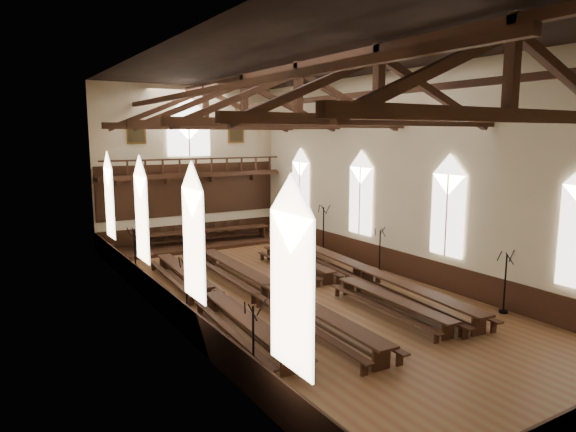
{
  "coord_description": "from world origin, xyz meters",
  "views": [
    {
      "loc": [
        -11.73,
        -18.42,
        6.9
      ],
      "look_at": [
        0.41,
        1.5,
        3.22
      ],
      "focal_mm": 32.0,
      "sensor_mm": 36.0,
      "label": 1
    }
  ],
  "objects_px": {
    "refectory_row_a": "(210,294)",
    "candelabrum_right_mid": "(380,258)",
    "refectory_row_d": "(363,271)",
    "candelabrum_right_near": "(504,294)",
    "candelabrum_left_mid": "(187,305)",
    "refectory_row_c": "(338,279)",
    "candelabrum_left_far": "(136,264)",
    "refectory_row_b": "(271,289)",
    "high_table": "(204,232)",
    "candelabrum_left_near": "(254,360)",
    "dais": "(204,244)",
    "candelabrum_right_far": "(323,238)"
  },
  "relations": [
    {
      "from": "candelabrum_right_near",
      "to": "dais",
      "type": "bearing_deg",
      "value": 106.63
    },
    {
      "from": "refectory_row_d",
      "to": "candelabrum_left_mid",
      "type": "distance_m",
      "value": 9.08
    },
    {
      "from": "high_table",
      "to": "candelabrum_left_near",
      "type": "distance_m",
      "value": 18.76
    },
    {
      "from": "refectory_row_c",
      "to": "candelabrum_left_mid",
      "type": "bearing_deg",
      "value": -174.23
    },
    {
      "from": "refectory_row_c",
      "to": "candelabrum_right_mid",
      "type": "distance_m",
      "value": 3.95
    },
    {
      "from": "refectory_row_d",
      "to": "high_table",
      "type": "distance_m",
      "value": 12.12
    },
    {
      "from": "refectory_row_d",
      "to": "candelabrum_right_mid",
      "type": "distance_m",
      "value": 2.4
    },
    {
      "from": "refectory_row_b",
      "to": "refectory_row_c",
      "type": "height_order",
      "value": "refectory_row_b"
    },
    {
      "from": "candelabrum_left_near",
      "to": "candelabrum_right_mid",
      "type": "xyz_separation_m",
      "value": [
        11.1,
        7.38,
        -0.04
      ]
    },
    {
      "from": "high_table",
      "to": "candelabrum_left_near",
      "type": "xyz_separation_m",
      "value": [
        -5.8,
        -17.84,
        -0.16
      ]
    },
    {
      "from": "refectory_row_d",
      "to": "dais",
      "type": "bearing_deg",
      "value": 105.46
    },
    {
      "from": "high_table",
      "to": "candelabrum_left_near",
      "type": "relative_size",
      "value": 3.57
    },
    {
      "from": "high_table",
      "to": "refectory_row_b",
      "type": "bearing_deg",
      "value": -98.97
    },
    {
      "from": "candelabrum_left_near",
      "to": "candelabrum_right_far",
      "type": "relative_size",
      "value": 0.84
    },
    {
      "from": "refectory_row_d",
      "to": "candelabrum_right_near",
      "type": "distance_m",
      "value": 6.4
    },
    {
      "from": "refectory_row_d",
      "to": "refectory_row_b",
      "type": "bearing_deg",
      "value": -177.21
    },
    {
      "from": "refectory_row_a",
      "to": "candelabrum_right_near",
      "type": "xyz_separation_m",
      "value": [
        9.57,
        -6.63,
        0.22
      ]
    },
    {
      "from": "candelabrum_right_mid",
      "to": "refectory_row_c",
      "type": "bearing_deg",
      "value": -159.01
    },
    {
      "from": "candelabrum_right_near",
      "to": "candelabrum_right_mid",
      "type": "height_order",
      "value": "candelabrum_right_near"
    },
    {
      "from": "refectory_row_a",
      "to": "candelabrum_right_near",
      "type": "relative_size",
      "value": 5.76
    },
    {
      "from": "refectory_row_b",
      "to": "candelabrum_right_mid",
      "type": "xyz_separation_m",
      "value": [
        7.18,
        1.47,
        0.11
      ]
    },
    {
      "from": "refectory_row_c",
      "to": "candelabrum_left_near",
      "type": "relative_size",
      "value": 5.71
    },
    {
      "from": "refectory_row_b",
      "to": "high_table",
      "type": "bearing_deg",
      "value": 81.03
    },
    {
      "from": "refectory_row_b",
      "to": "refectory_row_c",
      "type": "bearing_deg",
      "value": 0.89
    },
    {
      "from": "refectory_row_b",
      "to": "candelabrum_right_near",
      "type": "relative_size",
      "value": 6.02
    },
    {
      "from": "high_table",
      "to": "candelabrum_right_near",
      "type": "xyz_separation_m",
      "value": [
        5.3,
        -17.73,
        -0.14
      ]
    },
    {
      "from": "refectory_row_a",
      "to": "candelabrum_right_mid",
      "type": "distance_m",
      "value": 9.59
    },
    {
      "from": "refectory_row_d",
      "to": "candelabrum_left_mid",
      "type": "xyz_separation_m",
      "value": [
        -9.03,
        -0.94,
        0.2
      ]
    },
    {
      "from": "candelabrum_left_near",
      "to": "candelabrum_right_mid",
      "type": "distance_m",
      "value": 13.33
    },
    {
      "from": "refectory_row_d",
      "to": "high_table",
      "type": "height_order",
      "value": "high_table"
    },
    {
      "from": "refectory_row_c",
      "to": "candelabrum_left_far",
      "type": "relative_size",
      "value": 5.29
    },
    {
      "from": "high_table",
      "to": "refectory_row_c",
      "type": "bearing_deg",
      "value": -82.24
    },
    {
      "from": "candelabrum_left_far",
      "to": "candelabrum_right_far",
      "type": "relative_size",
      "value": 0.9
    },
    {
      "from": "refectory_row_a",
      "to": "candelabrum_right_mid",
      "type": "height_order",
      "value": "candelabrum_right_mid"
    },
    {
      "from": "candelabrum_right_mid",
      "to": "refectory_row_d",
      "type": "bearing_deg",
      "value": -149.52
    },
    {
      "from": "refectory_row_a",
      "to": "refectory_row_b",
      "type": "xyz_separation_m",
      "value": [
        2.39,
        -0.82,
        0.05
      ]
    },
    {
      "from": "dais",
      "to": "high_table",
      "type": "xyz_separation_m",
      "value": [
        0.0,
        0.0,
        0.79
      ]
    },
    {
      "from": "refectory_row_a",
      "to": "refectory_row_d",
      "type": "height_order",
      "value": "refectory_row_d"
    },
    {
      "from": "refectory_row_c",
      "to": "candelabrum_left_mid",
      "type": "distance_m",
      "value": 7.46
    },
    {
      "from": "dais",
      "to": "refectory_row_c",
      "type": "bearing_deg",
      "value": -82.24
    },
    {
      "from": "dais",
      "to": "candelabrum_right_mid",
      "type": "xyz_separation_m",
      "value": [
        5.3,
        -10.46,
        0.59
      ]
    },
    {
      "from": "refectory_row_c",
      "to": "candelabrum_left_mid",
      "type": "relative_size",
      "value": 5.32
    },
    {
      "from": "dais",
      "to": "high_table",
      "type": "height_order",
      "value": "high_table"
    },
    {
      "from": "refectory_row_b",
      "to": "high_table",
      "type": "relative_size",
      "value": 1.73
    },
    {
      "from": "refectory_row_c",
      "to": "dais",
      "type": "height_order",
      "value": "refectory_row_c"
    },
    {
      "from": "candelabrum_left_far",
      "to": "candelabrum_right_near",
      "type": "bearing_deg",
      "value": -47.38
    },
    {
      "from": "dais",
      "to": "candelabrum_right_mid",
      "type": "height_order",
      "value": "candelabrum_right_mid"
    },
    {
      "from": "candelabrum_left_mid",
      "to": "candelabrum_left_far",
      "type": "xyz_separation_m",
      "value": [
        0.0,
        6.95,
        0.0
      ]
    },
    {
      "from": "candelabrum_left_mid",
      "to": "candelabrum_right_near",
      "type": "height_order",
      "value": "candelabrum_left_mid"
    },
    {
      "from": "high_table",
      "to": "candelabrum_right_far",
      "type": "distance_m",
      "value": 7.63
    }
  ]
}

